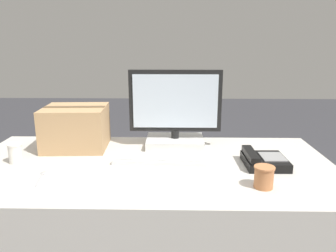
{
  "coord_description": "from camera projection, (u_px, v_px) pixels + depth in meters",
  "views": [
    {
      "loc": [
        0.12,
        -1.5,
        1.3
      ],
      "look_at": [
        0.09,
        0.16,
        0.87
      ],
      "focal_mm": 35.0,
      "sensor_mm": 36.0,
      "label": 1
    }
  ],
  "objects": [
    {
      "name": "office_desk",
      "position": [
        150.0,
        229.0,
        1.69
      ],
      "size": [
        1.8,
        0.9,
        0.72
      ],
      "color": "beige",
      "rests_on": "ground_plane"
    },
    {
      "name": "cardboard_box",
      "position": [
        76.0,
        127.0,
        1.81
      ],
      "size": [
        0.35,
        0.31,
        0.23
      ],
      "rotation": [
        0.0,
        0.0,
        0.05
      ],
      "color": "tan",
      "rests_on": "office_desk"
    },
    {
      "name": "paper_cup_right",
      "position": [
        264.0,
        177.0,
        1.33
      ],
      "size": [
        0.08,
        0.08,
        0.09
      ],
      "color": "#BC7547",
      "rests_on": "office_desk"
    },
    {
      "name": "keyboard",
      "position": [
        160.0,
        159.0,
        1.62
      ],
      "size": [
        0.46,
        0.17,
        0.03
      ],
      "rotation": [
        0.0,
        0.0,
        -0.06
      ],
      "color": "silver",
      "rests_on": "office_desk"
    },
    {
      "name": "paper_cup_left",
      "position": [
        16.0,
        153.0,
        1.6
      ],
      "size": [
        0.07,
        0.07,
        0.1
      ],
      "color": "white",
      "rests_on": "office_desk"
    },
    {
      "name": "spoon",
      "position": [
        42.0,
        176.0,
        1.45
      ],
      "size": [
        0.04,
        0.16,
        0.0
      ],
      "rotation": [
        0.0,
        0.0,
        1.72
      ],
      "color": "#B2B2B7",
      "rests_on": "office_desk"
    },
    {
      "name": "desk_phone",
      "position": [
        263.0,
        160.0,
        1.57
      ],
      "size": [
        0.2,
        0.21,
        0.07
      ],
      "rotation": [
        0.0,
        0.0,
        0.01
      ],
      "color": "black",
      "rests_on": "office_desk"
    },
    {
      "name": "monitor",
      "position": [
        175.0,
        117.0,
        1.82
      ],
      "size": [
        0.51,
        0.23,
        0.43
      ],
      "color": "white",
      "rests_on": "office_desk"
    }
  ]
}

